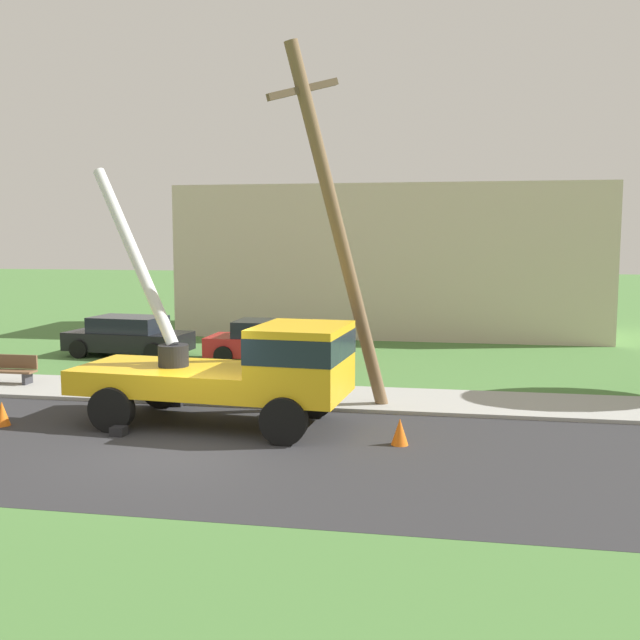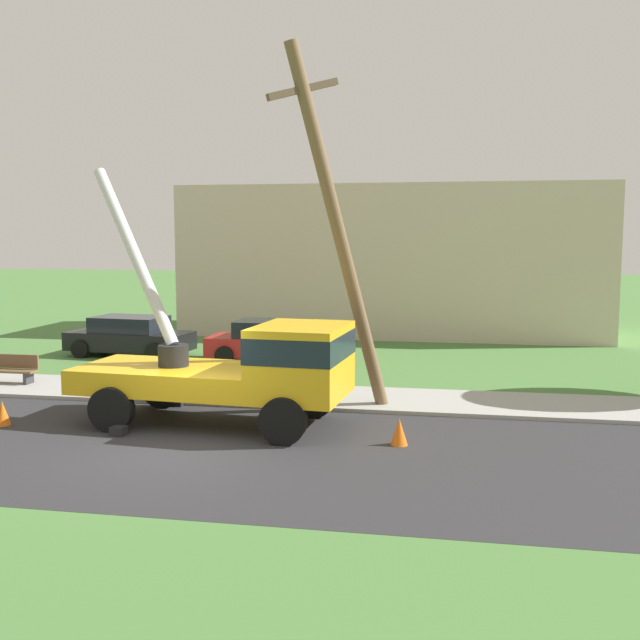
{
  "view_description": "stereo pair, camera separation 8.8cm",
  "coord_description": "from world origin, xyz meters",
  "px_view_note": "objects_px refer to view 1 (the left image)",
  "views": [
    {
      "loc": [
        5.41,
        -13.83,
        4.31
      ],
      "look_at": [
        2.33,
        3.32,
        2.3
      ],
      "focal_mm": 41.37,
      "sensor_mm": 36.0,
      "label": 1
    },
    {
      "loc": [
        5.5,
        -13.82,
        4.31
      ],
      "look_at": [
        2.33,
        3.32,
        2.3
      ],
      "focal_mm": 41.37,
      "sensor_mm": 36.0,
      "label": 2
    }
  ],
  "objects_px": {
    "traffic_cone_ahead": "(400,432)",
    "parked_sedan_black": "(128,336)",
    "utility_truck": "(246,365)",
    "leaning_utility_pole": "(338,228)",
    "parked_sedan_red": "(272,341)",
    "traffic_cone_behind": "(2,414)",
    "park_bench": "(9,370)"
  },
  "relations": [
    {
      "from": "utility_truck",
      "to": "parked_sedan_red",
      "type": "bearing_deg",
      "value": 99.99
    },
    {
      "from": "leaning_utility_pole",
      "to": "park_bench",
      "type": "relative_size",
      "value": 5.45
    },
    {
      "from": "traffic_cone_ahead",
      "to": "park_bench",
      "type": "relative_size",
      "value": 0.35
    },
    {
      "from": "traffic_cone_ahead",
      "to": "traffic_cone_behind",
      "type": "xyz_separation_m",
      "value": [
        -9.01,
        -0.04,
        0.0
      ]
    },
    {
      "from": "utility_truck",
      "to": "parked_sedan_black",
      "type": "relative_size",
      "value": 1.48
    },
    {
      "from": "parked_sedan_black",
      "to": "park_bench",
      "type": "height_order",
      "value": "parked_sedan_black"
    },
    {
      "from": "leaning_utility_pole",
      "to": "parked_sedan_red",
      "type": "xyz_separation_m",
      "value": [
        -3.3,
        6.76,
        -3.76
      ]
    },
    {
      "from": "utility_truck",
      "to": "leaning_utility_pole",
      "type": "relative_size",
      "value": 0.77
    },
    {
      "from": "leaning_utility_pole",
      "to": "park_bench",
      "type": "bearing_deg",
      "value": 171.41
    },
    {
      "from": "traffic_cone_ahead",
      "to": "parked_sedan_black",
      "type": "height_order",
      "value": "parked_sedan_black"
    },
    {
      "from": "parked_sedan_black",
      "to": "parked_sedan_red",
      "type": "distance_m",
      "value": 5.39
    },
    {
      "from": "traffic_cone_ahead",
      "to": "parked_sedan_black",
      "type": "bearing_deg",
      "value": 137.17
    },
    {
      "from": "utility_truck",
      "to": "park_bench",
      "type": "height_order",
      "value": "utility_truck"
    },
    {
      "from": "traffic_cone_ahead",
      "to": "parked_sedan_black",
      "type": "distance_m",
      "value": 14.15
    },
    {
      "from": "traffic_cone_ahead",
      "to": "traffic_cone_behind",
      "type": "height_order",
      "value": "same"
    },
    {
      "from": "traffic_cone_behind",
      "to": "parked_sedan_red",
      "type": "xyz_separation_m",
      "value": [
        4.01,
        9.33,
        0.43
      ]
    },
    {
      "from": "leaning_utility_pole",
      "to": "traffic_cone_ahead",
      "type": "distance_m",
      "value": 5.18
    },
    {
      "from": "parked_sedan_red",
      "to": "park_bench",
      "type": "distance_m",
      "value": 8.34
    },
    {
      "from": "parked_sedan_black",
      "to": "leaning_utility_pole",
      "type": "bearing_deg",
      "value": -39.26
    },
    {
      "from": "utility_truck",
      "to": "parked_sedan_red",
      "type": "height_order",
      "value": "utility_truck"
    },
    {
      "from": "utility_truck",
      "to": "leaning_utility_pole",
      "type": "xyz_separation_m",
      "value": [
        1.82,
        1.61,
        3.07
      ]
    },
    {
      "from": "leaning_utility_pole",
      "to": "parked_sedan_red",
      "type": "bearing_deg",
      "value": 115.99
    },
    {
      "from": "park_bench",
      "to": "traffic_cone_ahead",
      "type": "bearing_deg",
      "value": -19.26
    },
    {
      "from": "leaning_utility_pole",
      "to": "traffic_cone_behind",
      "type": "height_order",
      "value": "leaning_utility_pole"
    },
    {
      "from": "traffic_cone_behind",
      "to": "leaning_utility_pole",
      "type": "bearing_deg",
      "value": 19.36
    },
    {
      "from": "leaning_utility_pole",
      "to": "traffic_cone_ahead",
      "type": "bearing_deg",
      "value": -56.09
    },
    {
      "from": "utility_truck",
      "to": "traffic_cone_ahead",
      "type": "xyz_separation_m",
      "value": [
        3.52,
        -0.91,
        -1.13
      ]
    },
    {
      "from": "traffic_cone_behind",
      "to": "parked_sedan_black",
      "type": "relative_size",
      "value": 0.12
    },
    {
      "from": "traffic_cone_behind",
      "to": "park_bench",
      "type": "bearing_deg",
      "value": 121.03
    },
    {
      "from": "utility_truck",
      "to": "leaning_utility_pole",
      "type": "bearing_deg",
      "value": 41.46
    },
    {
      "from": "leaning_utility_pole",
      "to": "traffic_cone_behind",
      "type": "bearing_deg",
      "value": -160.64
    },
    {
      "from": "leaning_utility_pole",
      "to": "park_bench",
      "type": "height_order",
      "value": "leaning_utility_pole"
    }
  ]
}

